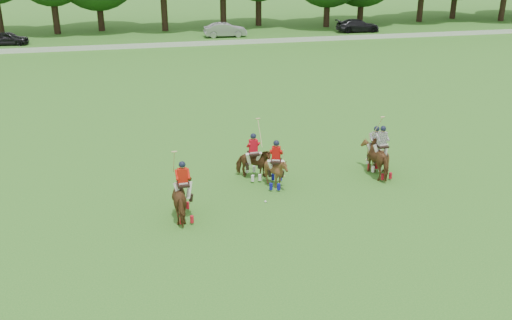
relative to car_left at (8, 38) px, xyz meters
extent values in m
plane|color=#286F1F|center=(15.63, -42.50, -0.65)|extent=(180.00, 180.00, 0.00)
cylinder|color=black|center=(4.00, 5.99, 1.67)|extent=(0.70, 0.70, 4.64)
cylinder|color=black|center=(8.65, 7.02, 1.50)|extent=(0.70, 0.70, 4.31)
cylinder|color=black|center=(15.60, 5.50, 1.97)|extent=(0.70, 0.70, 5.24)
cylinder|color=black|center=(22.26, 5.74, 1.94)|extent=(0.70, 0.70, 5.19)
cylinder|color=black|center=(26.70, 7.12, 1.59)|extent=(0.70, 0.70, 4.48)
cylinder|color=black|center=(34.17, 4.32, 1.45)|extent=(0.70, 0.70, 4.21)
cylinder|color=black|center=(38.89, 5.67, 1.38)|extent=(0.70, 0.70, 4.07)
cylinder|color=black|center=(46.80, 5.88, 1.75)|extent=(0.70, 0.70, 4.79)
cylinder|color=black|center=(52.23, 7.42, 1.57)|extent=(0.70, 0.70, 4.44)
cylinder|color=black|center=(57.05, 4.24, 1.78)|extent=(0.70, 0.70, 4.86)
cube|color=white|center=(15.63, -4.50, -0.43)|extent=(120.00, 0.10, 0.44)
imported|color=black|center=(0.00, 0.00, 0.00)|extent=(4.00, 2.04, 1.30)
imported|color=#9A999E|center=(21.49, 0.00, 0.08)|extent=(4.48, 1.65, 1.46)
imported|color=black|center=(36.32, 0.00, 0.04)|extent=(4.85, 2.11, 1.39)
imported|color=#4F2F15|center=(13.11, -40.17, 0.17)|extent=(0.94, 1.97, 1.64)
cube|color=black|center=(13.11, -40.17, 0.77)|extent=(0.46, 0.57, 0.08)
cylinder|color=tan|center=(12.81, -40.18, 1.69)|extent=(0.05, 0.77, 1.08)
imported|color=#4F2F15|center=(16.51, -36.99, 0.04)|extent=(1.42, 1.23, 1.38)
cube|color=black|center=(16.51, -36.99, 0.54)|extent=(0.46, 0.58, 0.08)
cylinder|color=tan|center=(16.81, -36.98, 1.46)|extent=(0.06, 0.77, 1.08)
imported|color=#4F2F15|center=(17.27, -38.09, 0.04)|extent=(1.47, 1.56, 1.39)
cube|color=black|center=(17.27, -38.09, 0.55)|extent=(0.60, 0.67, 0.08)
cylinder|color=tan|center=(17.55, -38.19, 0.47)|extent=(0.10, 0.21, 1.29)
imported|color=#4F2F15|center=(22.15, -37.95, 0.18)|extent=(1.09, 2.05, 1.66)
cube|color=black|center=(22.15, -37.95, 0.79)|extent=(0.49, 0.60, 0.08)
cylinder|color=tan|center=(21.85, -37.98, 1.71)|extent=(0.11, 0.77, 1.08)
imported|color=#4F2F15|center=(22.20, -37.19, 0.03)|extent=(1.30, 1.41, 1.37)
cube|color=black|center=(22.20, -37.19, 0.53)|extent=(0.53, 0.63, 0.08)
cylinder|color=tan|center=(21.91, -37.14, 0.45)|extent=(0.07, 0.21, 1.29)
sphere|color=white|center=(16.46, -39.55, -0.61)|extent=(0.09, 0.09, 0.09)
camera|label=1|loc=(11.56, -59.93, 9.61)|focal=40.00mm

